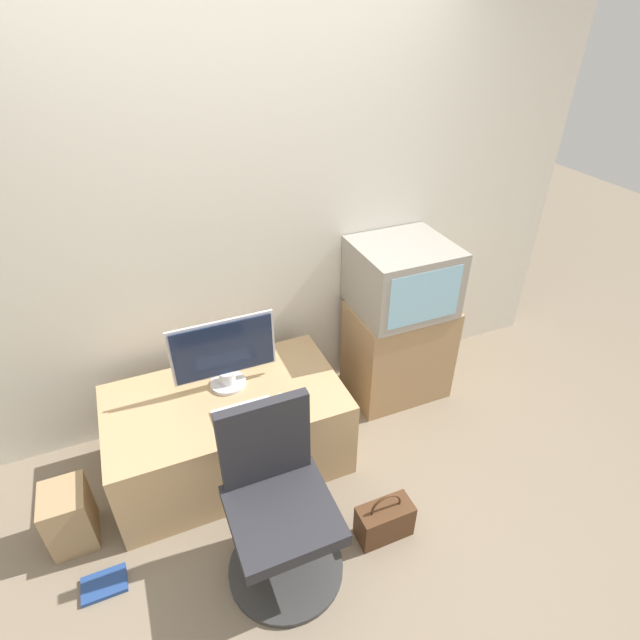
{
  "coord_description": "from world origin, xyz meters",
  "views": [
    {
      "loc": [
        -0.63,
        -1.25,
        2.35
      ],
      "look_at": [
        0.3,
        0.95,
        0.76
      ],
      "focal_mm": 28.0,
      "sensor_mm": 36.0,
      "label": 1
    }
  ],
  "objects_px": {
    "office_chair": "(279,511)",
    "handbag": "(384,520)",
    "keyboard": "(243,410)",
    "mouse": "(280,397)",
    "crt_tv": "(402,277)",
    "book": "(104,585)",
    "cardboard_box_lower": "(69,516)",
    "main_monitor": "(224,354)"
  },
  "relations": [
    {
      "from": "crt_tv",
      "to": "office_chair",
      "type": "height_order",
      "value": "crt_tv"
    },
    {
      "from": "main_monitor",
      "to": "keyboard",
      "type": "xyz_separation_m",
      "value": [
        0.02,
        -0.24,
        -0.21
      ]
    },
    {
      "from": "handbag",
      "to": "keyboard",
      "type": "bearing_deg",
      "value": 130.54
    },
    {
      "from": "office_chair",
      "to": "main_monitor",
      "type": "bearing_deg",
      "value": 91.55
    },
    {
      "from": "keyboard",
      "to": "office_chair",
      "type": "xyz_separation_m",
      "value": [
        0.0,
        -0.55,
        -0.14
      ]
    },
    {
      "from": "mouse",
      "to": "handbag",
      "type": "relative_size",
      "value": 0.18
    },
    {
      "from": "crt_tv",
      "to": "handbag",
      "type": "height_order",
      "value": "crt_tv"
    },
    {
      "from": "keyboard",
      "to": "book",
      "type": "bearing_deg",
      "value": -156.67
    },
    {
      "from": "keyboard",
      "to": "cardboard_box_lower",
      "type": "relative_size",
      "value": 0.93
    },
    {
      "from": "book",
      "to": "office_chair",
      "type": "bearing_deg",
      "value": -13.47
    },
    {
      "from": "cardboard_box_lower",
      "to": "mouse",
      "type": "bearing_deg",
      "value": 2.19
    },
    {
      "from": "keyboard",
      "to": "handbag",
      "type": "distance_m",
      "value": 0.91
    },
    {
      "from": "cardboard_box_lower",
      "to": "handbag",
      "type": "xyz_separation_m",
      "value": [
        1.45,
        -0.59,
        -0.06
      ]
    },
    {
      "from": "mouse",
      "to": "handbag",
      "type": "bearing_deg",
      "value": -63.02
    },
    {
      "from": "cardboard_box_lower",
      "to": "keyboard",
      "type": "bearing_deg",
      "value": 1.76
    },
    {
      "from": "mouse",
      "to": "book",
      "type": "relative_size",
      "value": 0.26
    },
    {
      "from": "main_monitor",
      "to": "mouse",
      "type": "height_order",
      "value": "main_monitor"
    },
    {
      "from": "mouse",
      "to": "office_chair",
      "type": "bearing_deg",
      "value": -109.9
    },
    {
      "from": "mouse",
      "to": "cardboard_box_lower",
      "type": "relative_size",
      "value": 0.16
    },
    {
      "from": "cardboard_box_lower",
      "to": "handbag",
      "type": "distance_m",
      "value": 1.57
    },
    {
      "from": "cardboard_box_lower",
      "to": "main_monitor",
      "type": "bearing_deg",
      "value": 16.59
    },
    {
      "from": "crt_tv",
      "to": "cardboard_box_lower",
      "type": "xyz_separation_m",
      "value": [
        -2.06,
        -0.4,
        -0.71
      ]
    },
    {
      "from": "keyboard",
      "to": "mouse",
      "type": "xyz_separation_m",
      "value": [
        0.21,
        0.01,
        0.01
      ]
    },
    {
      "from": "main_monitor",
      "to": "mouse",
      "type": "distance_m",
      "value": 0.37
    },
    {
      "from": "book",
      "to": "keyboard",
      "type": "bearing_deg",
      "value": 23.33
    },
    {
      "from": "main_monitor",
      "to": "book",
      "type": "relative_size",
      "value": 2.78
    },
    {
      "from": "office_chair",
      "to": "handbag",
      "type": "height_order",
      "value": "office_chair"
    },
    {
      "from": "main_monitor",
      "to": "crt_tv",
      "type": "relative_size",
      "value": 0.98
    },
    {
      "from": "crt_tv",
      "to": "cardboard_box_lower",
      "type": "distance_m",
      "value": 2.21
    },
    {
      "from": "office_chair",
      "to": "cardboard_box_lower",
      "type": "height_order",
      "value": "office_chair"
    },
    {
      "from": "mouse",
      "to": "handbag",
      "type": "xyz_separation_m",
      "value": [
        0.32,
        -0.63,
        -0.42
      ]
    },
    {
      "from": "handbag",
      "to": "main_monitor",
      "type": "bearing_deg",
      "value": 122.45
    },
    {
      "from": "keyboard",
      "to": "mouse",
      "type": "height_order",
      "value": "mouse"
    },
    {
      "from": "keyboard",
      "to": "office_chair",
      "type": "relative_size",
      "value": 0.35
    },
    {
      "from": "crt_tv",
      "to": "handbag",
      "type": "xyz_separation_m",
      "value": [
        -0.61,
        -0.99,
        -0.77
      ]
    },
    {
      "from": "crt_tv",
      "to": "cardboard_box_lower",
      "type": "relative_size",
      "value": 1.69
    },
    {
      "from": "handbag",
      "to": "book",
      "type": "distance_m",
      "value": 1.37
    },
    {
      "from": "mouse",
      "to": "crt_tv",
      "type": "height_order",
      "value": "crt_tv"
    },
    {
      "from": "main_monitor",
      "to": "office_chair",
      "type": "bearing_deg",
      "value": -88.45
    },
    {
      "from": "office_chair",
      "to": "book",
      "type": "height_order",
      "value": "office_chair"
    },
    {
      "from": "office_chair",
      "to": "cardboard_box_lower",
      "type": "relative_size",
      "value": 2.69
    },
    {
      "from": "handbag",
      "to": "book",
      "type": "xyz_separation_m",
      "value": [
        -1.34,
        0.27,
        -0.09
      ]
    }
  ]
}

